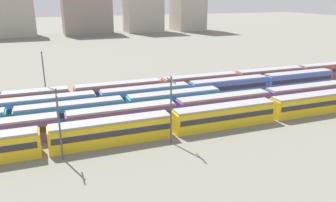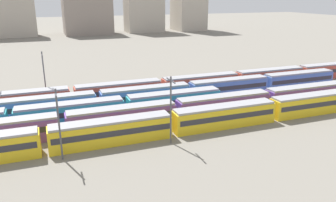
{
  "view_description": "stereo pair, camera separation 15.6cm",
  "coord_description": "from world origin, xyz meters",
  "px_view_note": "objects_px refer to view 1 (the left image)",
  "views": [
    {
      "loc": [
        3.64,
        -45.43,
        21.14
      ],
      "look_at": [
        24.69,
        10.4,
        2.04
      ],
      "focal_mm": 35.67,
      "sensor_mm": 36.0,
      "label": 1
    },
    {
      "loc": [
        3.79,
        -45.49,
        21.14
      ],
      "look_at": [
        24.69,
        10.4,
        2.04
      ],
      "focal_mm": 35.67,
      "sensor_mm": 36.0,
      "label": 2
    }
  ],
  "objects_px": {
    "train_track_0": "(225,116)",
    "catenary_pole_2": "(171,107)",
    "train_track_3": "(189,91)",
    "train_track_4": "(200,83)",
    "train_track_2": "(71,113)",
    "catenary_pole_0": "(59,121)",
    "train_track_1": "(267,99)",
    "catenary_pole_3": "(44,75)"
  },
  "relations": [
    {
      "from": "train_track_0",
      "to": "catenary_pole_2",
      "type": "relative_size",
      "value": 9.19
    },
    {
      "from": "train_track_3",
      "to": "catenary_pole_2",
      "type": "relative_size",
      "value": 7.33
    },
    {
      "from": "train_track_4",
      "to": "catenary_pole_2",
      "type": "height_order",
      "value": "catenary_pole_2"
    },
    {
      "from": "train_track_2",
      "to": "catenary_pole_0",
      "type": "height_order",
      "value": "catenary_pole_0"
    },
    {
      "from": "train_track_1",
      "to": "catenary_pole_3",
      "type": "relative_size",
      "value": 10.61
    },
    {
      "from": "train_track_1",
      "to": "train_track_3",
      "type": "height_order",
      "value": "same"
    },
    {
      "from": "train_track_3",
      "to": "catenary_pole_0",
      "type": "height_order",
      "value": "catenary_pole_0"
    },
    {
      "from": "train_track_2",
      "to": "catenary_pole_3",
      "type": "relative_size",
      "value": 5.26
    },
    {
      "from": "catenary_pole_0",
      "to": "catenary_pole_3",
      "type": "xyz_separation_m",
      "value": [
        -1.26,
        26.26,
        0.38
      ]
    },
    {
      "from": "train_track_1",
      "to": "catenary_pole_0",
      "type": "relative_size",
      "value": 11.41
    },
    {
      "from": "train_track_1",
      "to": "catenary_pole_0",
      "type": "height_order",
      "value": "catenary_pole_0"
    },
    {
      "from": "train_track_0",
      "to": "train_track_3",
      "type": "height_order",
      "value": "same"
    },
    {
      "from": "train_track_1",
      "to": "catenary_pole_0",
      "type": "distance_m",
      "value": 39.4
    },
    {
      "from": "train_track_3",
      "to": "catenary_pole_0",
      "type": "xyz_separation_m",
      "value": [
        -26.69,
        -18.34,
        3.57
      ]
    },
    {
      "from": "train_track_2",
      "to": "catenary_pole_0",
      "type": "relative_size",
      "value": 5.66
    },
    {
      "from": "train_track_2",
      "to": "catenary_pole_0",
      "type": "distance_m",
      "value": 13.83
    },
    {
      "from": "train_track_3",
      "to": "train_track_4",
      "type": "relative_size",
      "value": 0.8
    },
    {
      "from": "train_track_0",
      "to": "train_track_4",
      "type": "xyz_separation_m",
      "value": [
        5.66,
        20.8,
        0.0
      ]
    },
    {
      "from": "train_track_3",
      "to": "catenary_pole_3",
      "type": "bearing_deg",
      "value": 164.17
    },
    {
      "from": "train_track_0",
      "to": "catenary_pole_2",
      "type": "distance_m",
      "value": 11.72
    },
    {
      "from": "train_track_0",
      "to": "train_track_1",
      "type": "distance_m",
      "value": 13.29
    },
    {
      "from": "train_track_3",
      "to": "catenary_pole_2",
      "type": "height_order",
      "value": "catenary_pole_2"
    },
    {
      "from": "train_track_0",
      "to": "catenary_pole_3",
      "type": "bearing_deg",
      "value": 139.41
    },
    {
      "from": "catenary_pole_0",
      "to": "catenary_pole_2",
      "type": "height_order",
      "value": "catenary_pole_2"
    },
    {
      "from": "catenary_pole_0",
      "to": "train_track_1",
      "type": "bearing_deg",
      "value": 11.68
    },
    {
      "from": "train_track_1",
      "to": "catenary_pole_3",
      "type": "height_order",
      "value": "catenary_pole_3"
    },
    {
      "from": "train_track_2",
      "to": "catenary_pole_0",
      "type": "xyz_separation_m",
      "value": [
        -2.39,
        -13.14,
        3.57
      ]
    },
    {
      "from": "train_track_4",
      "to": "catenary_pole_0",
      "type": "xyz_separation_m",
      "value": [
        -31.85,
        -23.54,
        3.57
      ]
    },
    {
      "from": "catenary_pole_3",
      "to": "train_track_1",
      "type": "bearing_deg",
      "value": -24.78
    },
    {
      "from": "catenary_pole_2",
      "to": "train_track_3",
      "type": "bearing_deg",
      "value": 58.85
    },
    {
      "from": "catenary_pole_0",
      "to": "train_track_4",
      "type": "bearing_deg",
      "value": 36.46
    },
    {
      "from": "train_track_2",
      "to": "train_track_3",
      "type": "height_order",
      "value": "same"
    },
    {
      "from": "train_track_0",
      "to": "catenary_pole_0",
      "type": "height_order",
      "value": "catenary_pole_0"
    },
    {
      "from": "train_track_3",
      "to": "train_track_4",
      "type": "bearing_deg",
      "value": 45.2
    },
    {
      "from": "train_track_0",
      "to": "catenary_pole_3",
      "type": "distance_m",
      "value": 36.37
    },
    {
      "from": "train_track_1",
      "to": "train_track_2",
      "type": "bearing_deg",
      "value": 171.79
    },
    {
      "from": "train_track_1",
      "to": "catenary_pole_2",
      "type": "bearing_deg",
      "value": -160.45
    },
    {
      "from": "train_track_0",
      "to": "train_track_3",
      "type": "relative_size",
      "value": 1.25
    },
    {
      "from": "catenary_pole_2",
      "to": "catenary_pole_0",
      "type": "bearing_deg",
      "value": 179.24
    },
    {
      "from": "train_track_3",
      "to": "catenary_pole_2",
      "type": "bearing_deg",
      "value": -121.15
    },
    {
      "from": "train_track_3",
      "to": "train_track_4",
      "type": "height_order",
      "value": "same"
    },
    {
      "from": "train_track_2",
      "to": "train_track_3",
      "type": "xyz_separation_m",
      "value": [
        24.31,
        5.2,
        0.0
      ]
    }
  ]
}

